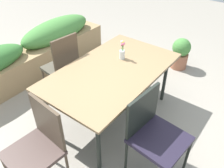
{
  "coord_description": "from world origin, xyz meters",
  "views": [
    {
      "loc": [
        -1.79,
        -1.32,
        2.26
      ],
      "look_at": [
        0.04,
        0.07,
        0.54
      ],
      "focal_mm": 37.31,
      "sensor_mm": 36.0,
      "label": 1
    }
  ],
  "objects": [
    {
      "name": "potted_plant",
      "position": [
        1.75,
        -0.12,
        0.28
      ],
      "size": [
        0.31,
        0.31,
        0.55
      ],
      "color": "#9E6047",
      "rests_on": "ground"
    },
    {
      "name": "ground_plane",
      "position": [
        0.0,
        0.0,
        0.0
      ],
      "size": [
        12.0,
        12.0,
        0.0
      ],
      "primitive_type": "plane",
      "color": "gray"
    },
    {
      "name": "chair_end_left",
      "position": [
        -1.09,
        0.07,
        0.53
      ],
      "size": [
        0.5,
        0.5,
        0.94
      ],
      "rotation": [
        0.0,
        0.0,
        1.49
      ],
      "color": "#4A3934",
      "rests_on": "ground"
    },
    {
      "name": "planter_box",
      "position": [
        -0.03,
        1.78,
        0.36
      ],
      "size": [
        3.2,
        0.55,
        0.77
      ],
      "color": "#9E7F56",
      "rests_on": "ground"
    },
    {
      "name": "dining_table",
      "position": [
        0.04,
        0.07,
        0.7
      ],
      "size": [
        1.69,
        1.0,
        0.76
      ],
      "color": "#8C704C",
      "rests_on": "ground"
    },
    {
      "name": "chair_near_left",
      "position": [
        -0.33,
        -0.72,
        0.55
      ],
      "size": [
        0.54,
        0.54,
        0.94
      ],
      "rotation": [
        0.0,
        0.0,
        3.04
      ],
      "color": "#211C2D",
      "rests_on": "ground"
    },
    {
      "name": "flower_vase",
      "position": [
        0.32,
        0.13,
        0.86
      ],
      "size": [
        0.07,
        0.07,
        0.25
      ],
      "color": "silver",
      "rests_on": "dining_table"
    },
    {
      "name": "chair_far_side",
      "position": [
        -0.04,
        0.86,
        0.57
      ],
      "size": [
        0.45,
        0.45,
        1.01
      ],
      "rotation": [
        0.0,
        0.0,
        -0.11
      ],
      "color": "#4B4639",
      "rests_on": "ground"
    }
  ]
}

